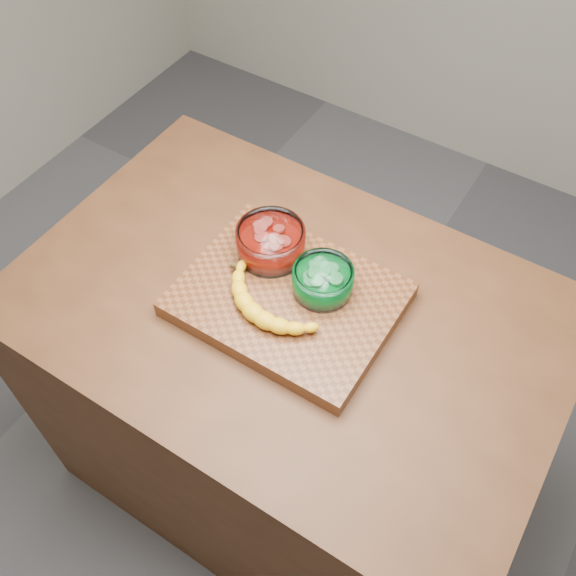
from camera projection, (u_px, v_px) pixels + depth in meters
The scene contains 6 objects.
ground at pixel (288, 466), 2.11m from camera, with size 3.50×3.50×0.00m, color #4E4E52.
counter at pixel (288, 402), 1.75m from camera, with size 1.20×0.80×0.90m, color #522E18.
cutting_board at pixel (288, 299), 1.38m from camera, with size 0.45×0.35×0.04m, color brown.
bowl_red at pixel (271, 242), 1.40m from camera, with size 0.15×0.15×0.07m.
bowl_green at pixel (323, 280), 1.34m from camera, with size 0.13×0.13×0.06m.
banana at pixel (270, 302), 1.33m from camera, with size 0.27×0.15×0.04m, color yellow, non-canonical shape.
Camera 1 is at (0.44, -0.69, 2.03)m, focal length 40.00 mm.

